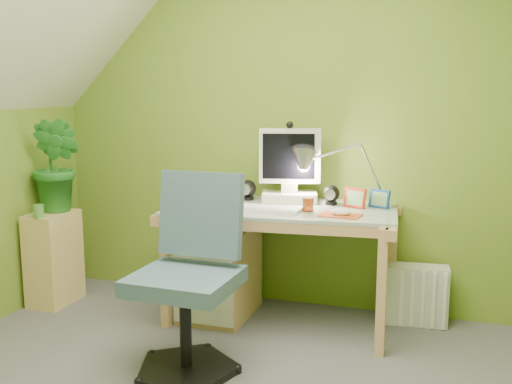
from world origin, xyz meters
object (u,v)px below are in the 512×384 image
(desk_lamp, at_px, (363,160))
(task_chair, at_px, (185,277))
(side_ledge, at_px, (54,258))
(radiator, at_px, (417,295))
(monitor, at_px, (290,162))
(potted_plant, at_px, (57,165))
(desk, at_px, (281,265))

(desk_lamp, height_order, task_chair, desk_lamp)
(desk_lamp, distance_m, side_ledge, 2.13)
(desk_lamp, height_order, radiator, desk_lamp)
(monitor, bearing_deg, radiator, -10.70)
(task_chair, bearing_deg, monitor, 76.48)
(radiator, bearing_deg, side_ledge, -176.24)
(monitor, relative_size, side_ledge, 0.81)
(side_ledge, bearing_deg, monitor, 11.97)
(monitor, xyz_separation_m, side_ledge, (-1.54, -0.33, -0.67))
(desk_lamp, relative_size, task_chair, 0.56)
(desk_lamp, relative_size, radiator, 1.54)
(side_ledge, relative_size, potted_plant, 0.99)
(desk_lamp, distance_m, radiator, 0.90)
(task_chair, xyz_separation_m, radiator, (1.07, 1.04, -0.32))
(monitor, height_order, task_chair, monitor)
(radiator, bearing_deg, task_chair, -141.39)
(monitor, distance_m, desk_lamp, 0.45)
(radiator, bearing_deg, monitor, 178.20)
(monitor, xyz_separation_m, task_chair, (-0.27, -0.99, -0.47))
(radiator, bearing_deg, potted_plant, -177.33)
(potted_plant, bearing_deg, radiator, 8.05)
(side_ledge, relative_size, task_chair, 0.61)
(desk_lamp, distance_m, task_chair, 1.32)
(desk_lamp, bearing_deg, monitor, 167.88)
(potted_plant, height_order, radiator, potted_plant)
(potted_plant, relative_size, radiator, 1.71)
(desk, xyz_separation_m, radiator, (0.80, 0.23, -0.18))
(desk, relative_size, side_ledge, 2.19)
(desk, relative_size, potted_plant, 2.17)
(potted_plant, relative_size, task_chair, 0.62)
(monitor, distance_m, potted_plant, 1.53)
(potted_plant, bearing_deg, monitor, 10.38)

